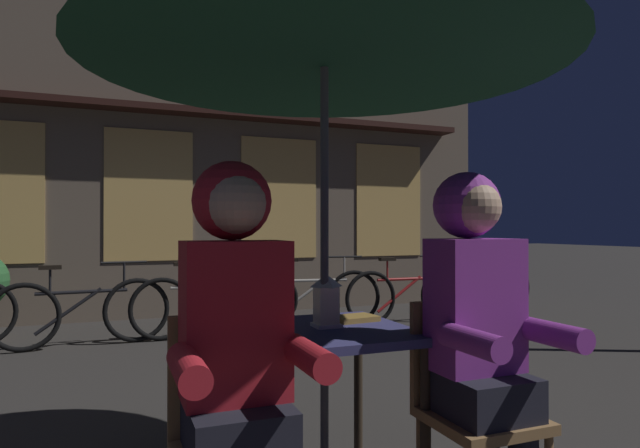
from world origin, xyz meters
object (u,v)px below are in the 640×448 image
(chair_right, at_px, (470,398))
(person_left_hooded, at_px, (237,328))
(bicycle_fifth, at_px, (408,295))
(book, at_px, (355,318))
(bicycle_third, at_px, (210,305))
(cafe_table, at_px, (324,351))
(bicycle_furthest, at_px, (492,290))
(person_right_hooded, at_px, (479,311))
(bicycle_fourth, at_px, (313,297))
(chair_left, at_px, (233,432))
(patio_umbrella, at_px, (324,24))
(lantern, at_px, (326,299))
(bicycle_second, at_px, (82,312))

(chair_right, xyz_separation_m, person_left_hooded, (-0.96, -0.06, 0.36))
(bicycle_fifth, xyz_separation_m, book, (-2.37, -3.48, 0.41))
(bicycle_third, height_order, book, bicycle_third)
(book, bearing_deg, cafe_table, -157.97)
(bicycle_furthest, bearing_deg, bicycle_third, -179.43)
(person_right_hooded, distance_m, bicycle_fourth, 4.40)
(chair_left, height_order, book, chair_left)
(cafe_table, distance_m, patio_umbrella, 1.42)
(patio_umbrella, bearing_deg, bicycle_third, 87.83)
(patio_umbrella, bearing_deg, bicycle_fourth, 70.01)
(lantern, height_order, chair_right, lantern)
(bicycle_fifth, bearing_deg, bicycle_furthest, 2.91)
(chair_right, distance_m, bicycle_third, 4.01)
(bicycle_third, distance_m, bicycle_fourth, 1.28)
(book, bearing_deg, person_left_hooded, -149.01)
(cafe_table, distance_m, chair_left, 0.62)
(bicycle_fifth, distance_m, bicycle_furthest, 1.34)
(chair_right, relative_size, book, 4.35)
(cafe_table, height_order, person_left_hooded, person_left_hooded)
(bicycle_fourth, relative_size, bicycle_fifth, 0.99)
(cafe_table, bearing_deg, person_left_hooded, -138.43)
(bicycle_second, bearing_deg, book, -69.35)
(chair_right, distance_m, person_left_hooded, 1.03)
(bicycle_third, relative_size, bicycle_fifth, 1.00)
(chair_left, distance_m, bicycle_fourth, 4.62)
(lantern, bearing_deg, book, 27.17)
(chair_right, distance_m, bicycle_fifth, 4.48)
(chair_left, relative_size, bicycle_furthest, 0.53)
(patio_umbrella, height_order, bicycle_third, patio_umbrella)
(person_left_hooded, bearing_deg, chair_right, 3.39)
(lantern, relative_size, person_right_hooded, 0.17)
(book, bearing_deg, lantern, -160.29)
(person_left_hooded, bearing_deg, bicycle_third, 81.33)
(lantern, height_order, bicycle_fourth, lantern)
(lantern, height_order, chair_left, lantern)
(cafe_table, xyz_separation_m, bicycle_furthest, (3.89, 3.66, -0.29))
(chair_right, xyz_separation_m, bicycle_second, (-1.60, 3.98, -0.14))
(chair_left, xyz_separation_m, bicycle_fourth, (1.88, 4.22, -0.14))
(person_right_hooded, bearing_deg, bicycle_fourth, 77.85)
(person_left_hooded, xyz_separation_m, bicycle_fifth, (3.04, 4.02, -0.50))
(chair_right, xyz_separation_m, bicycle_fourth, (0.92, 4.22, -0.14))
(cafe_table, xyz_separation_m, bicycle_fifth, (2.56, 3.59, -0.29))
(patio_umbrella, height_order, bicycle_fifth, patio_umbrella)
(person_left_hooded, distance_m, bicycle_third, 4.13)
(bicycle_fourth, bearing_deg, chair_right, -102.31)
(bicycle_furthest, distance_m, book, 5.14)
(bicycle_furthest, bearing_deg, cafe_table, -136.79)
(chair_left, bearing_deg, person_right_hooded, -3.39)
(person_left_hooded, relative_size, bicycle_fifth, 0.83)
(bicycle_furthest, bearing_deg, person_right_hooded, -129.89)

